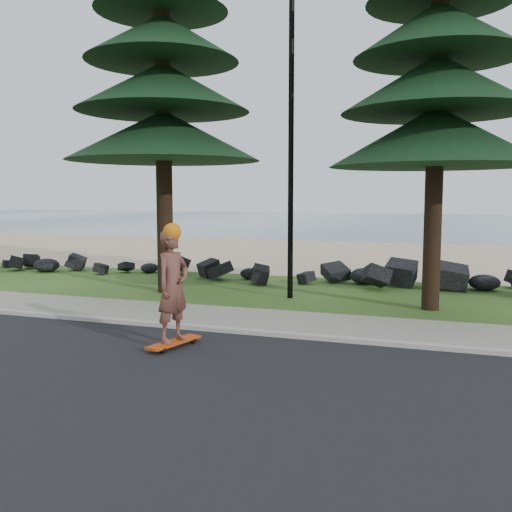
{
  "coord_description": "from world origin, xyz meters",
  "views": [
    {
      "loc": [
        3.92,
        -10.9,
        2.62
      ],
      "look_at": [
        0.17,
        0.0,
        1.41
      ],
      "focal_mm": 40.0,
      "sensor_mm": 36.0,
      "label": 1
    }
  ],
  "objects": [
    {
      "name": "road",
      "position": [
        0.0,
        -4.5,
        0.01
      ],
      "size": [
        160.0,
        7.0,
        0.02
      ],
      "primitive_type": "cube",
      "color": "black",
      "rests_on": "ground"
    },
    {
      "name": "kerb",
      "position": [
        0.0,
        -0.9,
        0.05
      ],
      "size": [
        160.0,
        0.2,
        0.1
      ],
      "primitive_type": "cube",
      "color": "#AFA69E",
      "rests_on": "ground"
    },
    {
      "name": "lamp_post",
      "position": [
        0.0,
        3.2,
        4.13
      ],
      "size": [
        0.25,
        0.14,
        8.14
      ],
      "color": "black",
      "rests_on": "ground"
    },
    {
      "name": "sidewalk",
      "position": [
        0.0,
        0.2,
        0.04
      ],
      "size": [
        160.0,
        2.0,
        0.08
      ],
      "primitive_type": "cube",
      "color": "gray",
      "rests_on": "ground"
    },
    {
      "name": "beach_sand",
      "position": [
        0.0,
        14.5,
        0.01
      ],
      "size": [
        160.0,
        15.0,
        0.01
      ],
      "primitive_type": "cube",
      "color": "beige",
      "rests_on": "ground"
    },
    {
      "name": "seawall_boulders",
      "position": [
        0.0,
        5.6,
        0.0
      ],
      "size": [
        60.0,
        2.4,
        1.1
      ],
      "primitive_type": null,
      "color": "black",
      "rests_on": "ground"
    },
    {
      "name": "skateboarder",
      "position": [
        -0.56,
        -2.25,
        1.08
      ],
      "size": [
        0.62,
        1.19,
        2.16
      ],
      "rotation": [
        0.0,
        0.0,
        1.32
      ],
      "color": "#C03E0B",
      "rests_on": "ground"
    },
    {
      "name": "ground",
      "position": [
        0.0,
        0.0,
        0.0
      ],
      "size": [
        160.0,
        160.0,
        0.0
      ],
      "primitive_type": "plane",
      "color": "#294E18",
      "rests_on": "ground"
    },
    {
      "name": "ocean",
      "position": [
        0.0,
        51.0,
        0.0
      ],
      "size": [
        160.0,
        58.0,
        0.01
      ],
      "primitive_type": "cube",
      "color": "#335462",
      "rests_on": "ground"
    }
  ]
}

